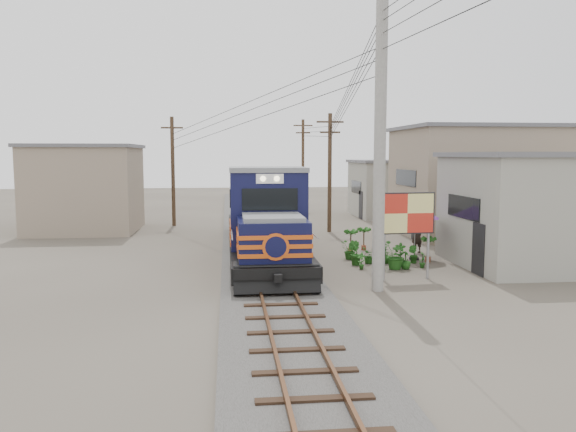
{
  "coord_description": "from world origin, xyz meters",
  "views": [
    {
      "loc": [
        -1.55,
        -18.75,
        4.6
      ],
      "look_at": [
        0.82,
        3.0,
        2.2
      ],
      "focal_mm": 35.0,
      "sensor_mm": 36.0,
      "label": 1
    }
  ],
  "objects": [
    {
      "name": "billboard",
      "position": [
        4.98,
        1.01,
        2.38
      ],
      "size": [
        2.09,
        0.26,
        3.23
      ],
      "rotation": [
        0.0,
        0.0,
        0.06
      ],
      "color": "#99999E",
      "rests_on": "ground"
    },
    {
      "name": "ballast",
      "position": [
        0.0,
        10.0,
        0.08
      ],
      "size": [
        3.6,
        70.0,
        0.16
      ],
      "primitive_type": "cube",
      "color": "#595651",
      "rests_on": "ground"
    },
    {
      "name": "shophouse_front",
      "position": [
        11.5,
        3.0,
        2.36
      ],
      "size": [
        7.35,
        6.3,
        4.7
      ],
      "color": "gray",
      "rests_on": "ground"
    },
    {
      "name": "wooden_pole_mid",
      "position": [
        4.5,
        14.0,
        3.68
      ],
      "size": [
        1.6,
        0.24,
        7.0
      ],
      "color": "#4C3826",
      "rests_on": "ground"
    },
    {
      "name": "power_lines",
      "position": [
        -0.14,
        8.49,
        7.56
      ],
      "size": [
        9.65,
        19.0,
        3.3
      ],
      "color": "black",
      "rests_on": "ground"
    },
    {
      "name": "vendor",
      "position": [
        7.26,
        6.41,
        0.84
      ],
      "size": [
        0.72,
        0.6,
        1.68
      ],
      "primitive_type": "imported",
      "rotation": [
        0.0,
        0.0,
        3.52
      ],
      "color": "black",
      "rests_on": "ground"
    },
    {
      "name": "shophouse_left",
      "position": [
        -10.0,
        16.0,
        2.61
      ],
      "size": [
        6.3,
        6.3,
        5.2
      ],
      "color": "gray",
      "rests_on": "ground"
    },
    {
      "name": "utility_pole_main",
      "position": [
        3.5,
        -0.5,
        5.0
      ],
      "size": [
        0.4,
        0.4,
        10.0
      ],
      "color": "#9E9B93",
      "rests_on": "ground"
    },
    {
      "name": "market_umbrella",
      "position": [
        6.61,
        4.83,
        2.09
      ],
      "size": [
        2.22,
        2.22,
        2.38
      ],
      "rotation": [
        0.0,
        0.0,
        0.03
      ],
      "color": "black",
      "rests_on": "ground"
    },
    {
      "name": "plant_nursery",
      "position": [
        4.78,
        3.57,
        0.47
      ],
      "size": [
        3.25,
        3.4,
        1.11
      ],
      "color": "#1E5217",
      "rests_on": "ground"
    },
    {
      "name": "shophouse_back",
      "position": [
        11.0,
        22.0,
        2.11
      ],
      "size": [
        6.3,
        6.3,
        4.2
      ],
      "color": "gray",
      "rests_on": "ground"
    },
    {
      "name": "ground",
      "position": [
        0.0,
        0.0,
        0.0
      ],
      "size": [
        120.0,
        120.0,
        0.0
      ],
      "primitive_type": "plane",
      "color": "#473F35",
      "rests_on": "ground"
    },
    {
      "name": "shophouse_mid",
      "position": [
        12.5,
        12.0,
        3.11
      ],
      "size": [
        8.4,
        7.35,
        6.2
      ],
      "color": "gray",
      "rests_on": "ground"
    },
    {
      "name": "wooden_pole_left",
      "position": [
        -5.0,
        18.0,
        3.68
      ],
      "size": [
        1.6,
        0.24,
        7.0
      ],
      "color": "#4C3826",
      "rests_on": "ground"
    },
    {
      "name": "track",
      "position": [
        0.0,
        10.0,
        0.26
      ],
      "size": [
        1.15,
        70.0,
        0.12
      ],
      "color": "#51331E",
      "rests_on": "ground"
    },
    {
      "name": "locomotive",
      "position": [
        0.0,
        6.53,
        1.74
      ],
      "size": [
        2.95,
        16.05,
        3.98
      ],
      "color": "black",
      "rests_on": "ground"
    },
    {
      "name": "wooden_pole_far",
      "position": [
        4.8,
        28.0,
        3.93
      ],
      "size": [
        1.6,
        0.24,
        7.5
      ],
      "color": "#4C3826",
      "rests_on": "ground"
    }
  ]
}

